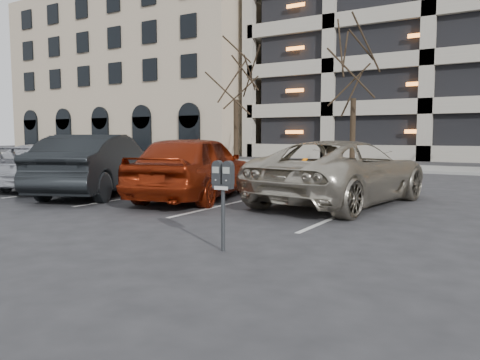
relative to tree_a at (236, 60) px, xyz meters
The scene contains 11 objects.
ground 19.79m from the tree_a, 57.99° to the right, with size 140.00×140.00×0.00m, color #28282B.
sidewalk 11.62m from the tree_a, ahead, with size 80.00×4.00×0.12m, color gray.
stall_lines 17.24m from the tree_a, 57.88° to the right, with size 16.90×5.20×0.00m.
office_building 22.81m from the tree_a, 142.28° to the left, with size 26.00×16.20×15.00m.
tree_a is the anchor object (origin of this frame).
tree_b 7.01m from the tree_a, ahead, with size 3.43×3.43×7.79m.
parking_meter 21.61m from the tree_a, 58.45° to the right, with size 0.33×0.14×1.25m.
suv_silver 17.43m from the tree_a, 49.17° to the right, with size 3.20×5.73×1.52m.
car_red 16.45m from the tree_a, 61.76° to the right, with size 1.96×4.88×1.66m, color maroon.
car_dark 15.98m from the tree_a, 72.40° to the right, with size 1.75×5.02×1.66m, color black.
car_silver 15.12m from the tree_a, 81.53° to the right, with size 1.93×4.74×1.38m, color #B8B9C0.
Camera 1 is at (4.60, -7.32, 1.62)m, focal length 35.00 mm.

